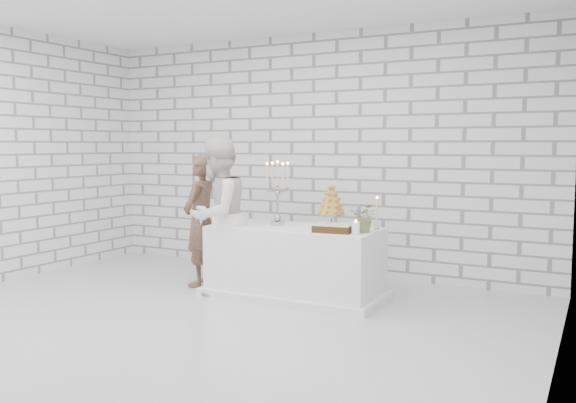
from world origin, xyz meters
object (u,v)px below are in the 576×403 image
at_px(groom, 201,220).
at_px(candelabra, 278,193).
at_px(bride, 217,216).
at_px(cake_table, 294,262).
at_px(croquembouche, 331,205).

distance_m(groom, candelabra, 1.02).
xyz_separation_m(groom, bride, (0.38, -0.22, 0.09)).
height_order(cake_table, groom, groom).
relative_size(cake_table, candelabra, 2.57).
bearing_deg(groom, candelabra, 86.20).
bearing_deg(croquembouche, candelabra, -171.32).
bearing_deg(candelabra, groom, -175.30).
height_order(candelabra, croquembouche, candelabra).
height_order(bride, croquembouche, bride).
relative_size(groom, bride, 0.89).
distance_m(candelabra, croquembouche, 0.61).
relative_size(candelabra, croquembouche, 1.50).
relative_size(cake_table, croquembouche, 3.84).
bearing_deg(candelabra, bride, -152.84).
bearing_deg(croquembouche, bride, -161.69).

